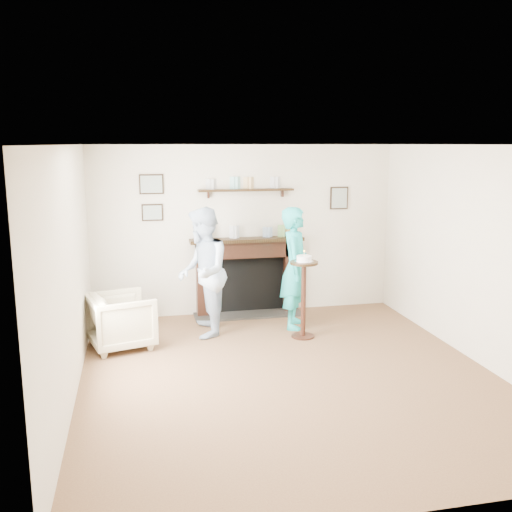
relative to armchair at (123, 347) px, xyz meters
The scene contains 6 objects.
ground 2.23m from the armchair, 35.61° to the right, with size 5.00×5.00×0.00m, color brown.
room_shell 2.51m from the armchair, 18.53° to the right, with size 4.54×5.02×2.52m.
armchair is the anchor object (origin of this frame).
man 1.09m from the armchair, 13.35° to the left, with size 0.83×0.65×1.71m, color #ADB7D9.
woman 2.37m from the armchair, ahead, with size 0.61×0.40×1.68m, color teal.
pedestal_table 2.44m from the armchair, ahead, with size 0.36×0.36×1.17m.
Camera 1 is at (-1.59, -5.71, 2.51)m, focal length 40.00 mm.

